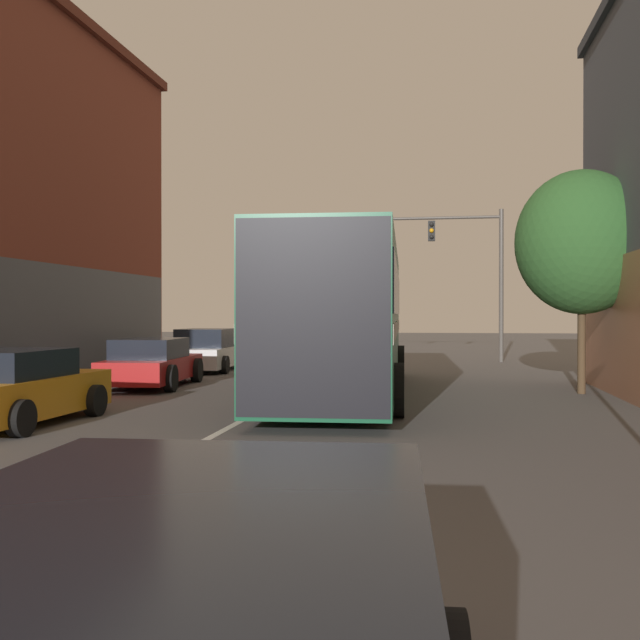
{
  "coord_description": "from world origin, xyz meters",
  "views": [
    {
      "loc": [
        3.45,
        2.18,
        1.88
      ],
      "look_at": [
        0.98,
        17.62,
        1.76
      ],
      "focal_mm": 42.0,
      "sensor_mm": 36.0,
      "label": 1
    }
  ],
  "objects_px": {
    "bus": "(344,312)",
    "parked_car_left_near": "(152,363)",
    "parked_car_left_mid": "(208,351)",
    "traffic_signal_gantry": "(421,248)",
    "parked_car_left_far": "(12,389)",
    "street_tree_near": "(582,242)"
  },
  "relations": [
    {
      "from": "bus",
      "to": "traffic_signal_gantry",
      "type": "relative_size",
      "value": 1.35
    },
    {
      "from": "traffic_signal_gantry",
      "to": "street_tree_near",
      "type": "height_order",
      "value": "traffic_signal_gantry"
    },
    {
      "from": "bus",
      "to": "parked_car_left_far",
      "type": "distance_m",
      "value": 7.68
    },
    {
      "from": "parked_car_left_mid",
      "to": "traffic_signal_gantry",
      "type": "xyz_separation_m",
      "value": [
        6.92,
        6.17,
        3.9
      ]
    },
    {
      "from": "bus",
      "to": "parked_car_left_near",
      "type": "xyz_separation_m",
      "value": [
        -5.18,
        1.08,
        -1.32
      ]
    },
    {
      "from": "bus",
      "to": "parked_car_left_far",
      "type": "relative_size",
      "value": 3.16
    },
    {
      "from": "traffic_signal_gantry",
      "to": "parked_car_left_far",
      "type": "bearing_deg",
      "value": -109.09
    },
    {
      "from": "parked_car_left_far",
      "to": "traffic_signal_gantry",
      "type": "height_order",
      "value": "traffic_signal_gantry"
    },
    {
      "from": "street_tree_near",
      "to": "parked_car_left_far",
      "type": "bearing_deg",
      "value": -147.27
    },
    {
      "from": "bus",
      "to": "parked_car_left_far",
      "type": "xyz_separation_m",
      "value": [
        -4.99,
        -5.69,
        -1.31
      ]
    },
    {
      "from": "bus",
      "to": "parked_car_left_far",
      "type": "height_order",
      "value": "bus"
    },
    {
      "from": "parked_car_left_far",
      "to": "parked_car_left_near",
      "type": "bearing_deg",
      "value": 2.43
    },
    {
      "from": "parked_car_left_mid",
      "to": "traffic_signal_gantry",
      "type": "relative_size",
      "value": 0.5
    },
    {
      "from": "parked_car_left_far",
      "to": "parked_car_left_mid",
      "type": "bearing_deg",
      "value": 3.07
    },
    {
      "from": "bus",
      "to": "parked_car_left_far",
      "type": "bearing_deg",
      "value": 136.08
    },
    {
      "from": "bus",
      "to": "parked_car_left_near",
      "type": "distance_m",
      "value": 5.45
    },
    {
      "from": "bus",
      "to": "parked_car_left_near",
      "type": "height_order",
      "value": "bus"
    },
    {
      "from": "parked_car_left_far",
      "to": "street_tree_near",
      "type": "relative_size",
      "value": 0.74
    },
    {
      "from": "parked_car_left_near",
      "to": "parked_car_left_mid",
      "type": "xyz_separation_m",
      "value": [
        -0.3,
        5.66,
        0.05
      ]
    },
    {
      "from": "parked_car_left_mid",
      "to": "street_tree_near",
      "type": "relative_size",
      "value": 0.86
    },
    {
      "from": "parked_car_left_near",
      "to": "bus",
      "type": "bearing_deg",
      "value": -106.69
    },
    {
      "from": "parked_car_left_near",
      "to": "parked_car_left_far",
      "type": "bearing_deg",
      "value": 176.65
    }
  ]
}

